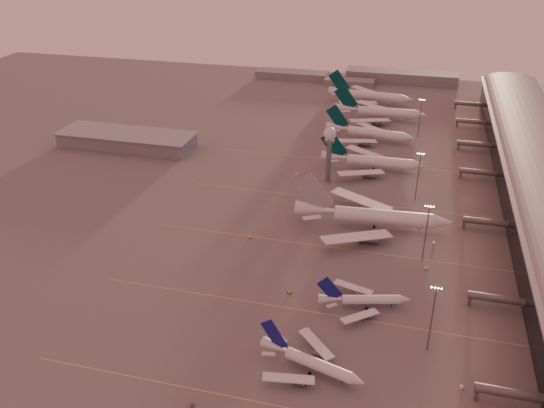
# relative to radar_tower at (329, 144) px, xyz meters

# --- Properties ---
(ground) EXTENTS (700.00, 700.00, 0.00)m
(ground) POSITION_rel_radar_tower_xyz_m (-5.00, -120.00, -20.95)
(ground) COLOR #5B5858
(ground) RESTS_ON ground
(taxiway_markings) EXTENTS (180.00, 185.25, 0.02)m
(taxiway_markings) POSITION_rel_radar_tower_xyz_m (25.00, -64.00, -20.94)
(taxiway_markings) COLOR #DED64E
(taxiway_markings) RESTS_ON ground
(hangar) EXTENTS (82.00, 27.00, 8.50)m
(hangar) POSITION_rel_radar_tower_xyz_m (-125.00, 20.00, -16.63)
(hangar) COLOR slate
(hangar) RESTS_ON ground
(radar_tower) EXTENTS (6.40, 6.40, 31.10)m
(radar_tower) POSITION_rel_radar_tower_xyz_m (0.00, 0.00, 0.00)
(radar_tower) COLOR slate
(radar_tower) RESTS_ON ground
(mast_a) EXTENTS (3.60, 0.56, 25.00)m
(mast_a) POSITION_rel_radar_tower_xyz_m (53.00, -120.00, -7.21)
(mast_a) COLOR slate
(mast_a) RESTS_ON ground
(mast_b) EXTENTS (3.60, 0.56, 25.00)m
(mast_b) POSITION_rel_radar_tower_xyz_m (50.00, -65.00, -7.21)
(mast_b) COLOR slate
(mast_b) RESTS_ON ground
(mast_c) EXTENTS (3.60, 0.56, 25.00)m
(mast_c) POSITION_rel_radar_tower_xyz_m (45.00, -10.00, -7.21)
(mast_c) COLOR slate
(mast_c) RESTS_ON ground
(mast_d) EXTENTS (3.60, 0.56, 25.00)m
(mast_d) POSITION_rel_radar_tower_xyz_m (43.00, 80.00, -7.21)
(mast_d) COLOR slate
(mast_d) RESTS_ON ground
(distant_horizon) EXTENTS (165.00, 37.50, 9.00)m
(distant_horizon) POSITION_rel_radar_tower_xyz_m (-2.38, 205.14, -17.06)
(distant_horizon) COLOR slate
(distant_horizon) RESTS_ON ground
(narrowbody_near) EXTENTS (34.46, 27.10, 13.83)m
(narrowbody_near) POSITION_rel_radar_tower_xyz_m (18.76, -138.78, -18.15)
(narrowbody_near) COLOR silver
(narrowbody_near) RESTS_ON ground
(narrowbody_mid) EXTENTS (32.63, 25.70, 13.02)m
(narrowbody_mid) POSITION_rel_radar_tower_xyz_m (30.67, -102.75, -18.31)
(narrowbody_mid) COLOR silver
(narrowbody_mid) RESTS_ON ground
(widebody_white) EXTENTS (69.46, 55.51, 24.42)m
(widebody_white) POSITION_rel_radar_tower_xyz_m (27.45, -44.05, -16.71)
(widebody_white) COLOR silver
(widebody_white) RESTS_ON ground
(greentail_a) EXTENTS (56.76, 45.84, 20.62)m
(greentail_a) POSITION_rel_radar_tower_xyz_m (20.92, 21.19, -17.31)
(greentail_a) COLOR silver
(greentail_a) RESTS_ON ground
(greentail_b) EXTENTS (55.65, 44.67, 20.27)m
(greentail_b) POSITION_rel_radar_tower_xyz_m (14.51, 66.76, -17.37)
(greentail_b) COLOR silver
(greentail_b) RESTS_ON ground
(greentail_c) EXTENTS (62.13, 50.20, 22.57)m
(greentail_c) POSITION_rel_radar_tower_xyz_m (16.86, 108.08, -16.96)
(greentail_c) COLOR silver
(greentail_c) RESTS_ON ground
(greentail_d) EXTENTS (62.62, 50.36, 22.76)m
(greentail_d) POSITION_rel_radar_tower_xyz_m (6.12, 145.30, -16.93)
(greentail_d) COLOR silver
(greentail_d) RESTS_ON ground
(gsv_truck_a) EXTENTS (5.26, 3.42, 2.00)m
(gsv_truck_a) POSITION_rel_radar_tower_xyz_m (-10.74, -161.10, -19.93)
(gsv_truck_a) COLOR #505254
(gsv_truck_a) RESTS_ON ground
(gsv_catering_a) EXTENTS (5.20, 2.74, 4.13)m
(gsv_catering_a) POSITION_rel_radar_tower_xyz_m (63.34, -134.77, -18.88)
(gsv_catering_a) COLOR silver
(gsv_catering_a) RESTS_ON ground
(gsv_tug_mid) EXTENTS (3.52, 3.28, 0.87)m
(gsv_tug_mid) POSITION_rel_radar_tower_xyz_m (3.35, -101.52, -20.50)
(gsv_tug_mid) COLOR gold
(gsv_tug_mid) RESTS_ON ground
(gsv_truck_b) EXTENTS (5.71, 2.39, 2.26)m
(gsv_truck_b) POSITION_rel_radar_tower_xyz_m (51.97, -72.28, -19.80)
(gsv_truck_b) COLOR silver
(gsv_truck_b) RESTS_ON ground
(gsv_truck_c) EXTENTS (5.54, 4.56, 2.17)m
(gsv_truck_c) POSITION_rel_radar_tower_xyz_m (-21.96, -66.31, -19.84)
(gsv_truck_c) COLOR gold
(gsv_truck_c) RESTS_ON ground
(gsv_catering_b) EXTENTS (5.24, 2.58, 4.26)m
(gsv_catering_b) POSITION_rel_radar_tower_xyz_m (54.46, -51.56, -18.82)
(gsv_catering_b) COLOR silver
(gsv_catering_b) RESTS_ON ground
(gsv_tug_far) EXTENTS (2.50, 3.61, 0.96)m
(gsv_tug_far) POSITION_rel_radar_tower_xyz_m (2.64, -25.34, -20.46)
(gsv_tug_far) COLOR gold
(gsv_tug_far) RESTS_ON ground
(gsv_truck_d) EXTENTS (3.89, 5.78, 2.20)m
(gsv_truck_d) POSITION_rel_radar_tower_xyz_m (-17.14, 3.82, -19.83)
(gsv_truck_d) COLOR silver
(gsv_truck_d) RESTS_ON ground
(gsv_tug_hangar) EXTENTS (3.96, 3.33, 0.97)m
(gsv_tug_hangar) POSITION_rel_radar_tower_xyz_m (47.05, 36.22, -20.45)
(gsv_tug_hangar) COLOR gold
(gsv_tug_hangar) RESTS_ON ground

